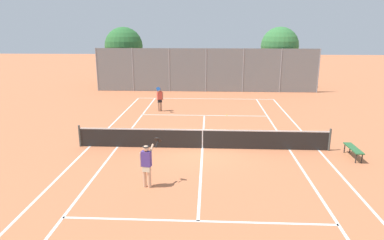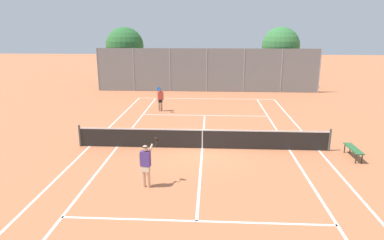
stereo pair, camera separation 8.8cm
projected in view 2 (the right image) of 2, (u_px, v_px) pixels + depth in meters
ground_plane at (202, 148)px, 16.40m from camera, size 120.00×120.00×0.00m
court_line_markings at (202, 148)px, 16.40m from camera, size 11.10×23.90×0.01m
tennis_net at (202, 138)px, 16.26m from camera, size 12.00×0.10×1.07m
player_near_side at (146, 163)px, 12.20m from camera, size 0.78×0.71×1.77m
player_far_left at (160, 98)px, 23.51m from camera, size 0.43×0.90×1.77m
loose_tennis_ball_0 at (227, 115)px, 22.51m from camera, size 0.07×0.07×0.07m
loose_tennis_ball_1 at (108, 143)px, 17.05m from camera, size 0.07×0.07×0.07m
courtside_bench at (353, 149)px, 15.09m from camera, size 0.36×1.50×0.47m
back_fence at (207, 70)px, 30.49m from camera, size 19.88×0.08×3.87m
tree_behind_left at (125, 48)px, 33.67m from camera, size 3.69×3.69×5.69m
tree_behind_right at (280, 47)px, 32.30m from camera, size 3.52×3.52×5.70m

